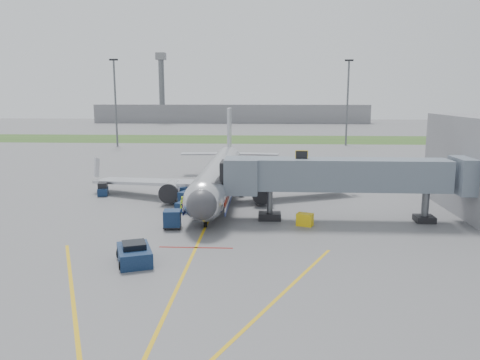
# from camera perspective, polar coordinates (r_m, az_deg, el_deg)

# --- Properties ---
(ground) EXTENTS (400.00, 400.00, 0.00)m
(ground) POSITION_cam_1_polar(r_m,az_deg,el_deg) (42.05, -4.58, -6.48)
(ground) COLOR #565659
(ground) RESTS_ON ground
(grass_strip) EXTENTS (300.00, 25.00, 0.01)m
(grass_strip) POSITION_cam_1_polar(r_m,az_deg,el_deg) (130.56, 0.74, 5.00)
(grass_strip) COLOR #2D4C1E
(grass_strip) RESTS_ON ground
(apron_markings) EXTENTS (21.52, 50.00, 0.01)m
(apron_markings) POSITION_cam_1_polar(r_m,az_deg,el_deg) (35.11, -6.23, -9.95)
(apron_markings) COLOR gold
(apron_markings) RESTS_ON ground
(airliner) EXTENTS (32.10, 35.67, 10.25)m
(airliner) POSITION_cam_1_polar(r_m,az_deg,el_deg) (56.21, -2.53, 0.60)
(airliner) COLOR silver
(airliner) RESTS_ON ground
(jet_bridge) EXTENTS (25.30, 4.00, 6.90)m
(jet_bridge) POSITION_cam_1_polar(r_m,az_deg,el_deg) (46.10, 12.25, 0.52)
(jet_bridge) COLOR slate
(jet_bridge) RESTS_ON ground
(light_mast_left) EXTENTS (2.00, 0.44, 20.40)m
(light_mast_left) POSITION_cam_1_polar(r_m,az_deg,el_deg) (115.49, -14.94, 9.31)
(light_mast_left) COLOR #595B60
(light_mast_left) RESTS_ON ground
(light_mast_right) EXTENTS (2.00, 0.44, 20.40)m
(light_mast_right) POSITION_cam_1_polar(r_m,az_deg,el_deg) (116.51, 12.97, 9.40)
(light_mast_right) COLOR #595B60
(light_mast_right) RESTS_ON ground
(distant_terminal) EXTENTS (120.00, 14.00, 8.00)m
(distant_terminal) POSITION_cam_1_polar(r_m,az_deg,el_deg) (210.61, -1.06, 8.11)
(distant_terminal) COLOR slate
(distant_terminal) RESTS_ON ground
(control_tower) EXTENTS (4.00, 4.00, 30.00)m
(control_tower) POSITION_cam_1_polar(r_m,az_deg,el_deg) (209.94, -9.54, 11.61)
(control_tower) COLOR #595B60
(control_tower) RESTS_ON ground
(pushback_tug) EXTENTS (3.46, 4.28, 1.55)m
(pushback_tug) POSITION_cam_1_polar(r_m,az_deg,el_deg) (35.54, -12.76, -8.80)
(pushback_tug) COLOR #0C1D38
(pushback_tug) RESTS_ON ground
(baggage_tug) EXTENTS (1.69, 2.46, 1.57)m
(baggage_tug) POSITION_cam_1_polar(r_m,az_deg,el_deg) (59.78, -16.37, -1.13)
(baggage_tug) COLOR #0C1D38
(baggage_tug) RESTS_ON ground
(baggage_cart_a) EXTENTS (1.74, 1.74, 1.70)m
(baggage_cart_a) POSITION_cam_1_polar(r_m,az_deg,el_deg) (43.66, -8.27, -4.74)
(baggage_cart_a) COLOR #0C1D38
(baggage_cart_a) RESTS_ON ground
(baggage_cart_b) EXTENTS (2.05, 2.05, 1.71)m
(baggage_cart_b) POSITION_cam_1_polar(r_m,az_deg,el_deg) (51.60, -6.45, -2.35)
(baggage_cart_b) COLOR #0C1D38
(baggage_cart_b) RESTS_ON ground
(baggage_cart_c) EXTENTS (2.16, 2.16, 1.91)m
(baggage_cart_c) POSITION_cam_1_polar(r_m,az_deg,el_deg) (53.39, -6.12, -1.80)
(baggage_cart_c) COLOR #0C1D38
(baggage_cart_c) RESTS_ON ground
(belt_loader) EXTENTS (2.95, 4.89, 2.32)m
(belt_loader) POSITION_cam_1_polar(r_m,az_deg,el_deg) (50.75, -6.03, -2.90)
(belt_loader) COLOR #0C1D38
(belt_loader) RESTS_ON ground
(ground_power_cart) EXTENTS (1.72, 1.44, 1.18)m
(ground_power_cart) POSITION_cam_1_polar(r_m,az_deg,el_deg) (44.56, 7.91, -4.81)
(ground_power_cart) COLOR #E3B90D
(ground_power_cart) RESTS_ON ground
(ramp_worker) EXTENTS (0.74, 0.59, 1.78)m
(ramp_worker) POSITION_cam_1_polar(r_m,az_deg,el_deg) (49.02, -6.97, -3.01)
(ramp_worker) COLOR #B2DA19
(ramp_worker) RESTS_ON ground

